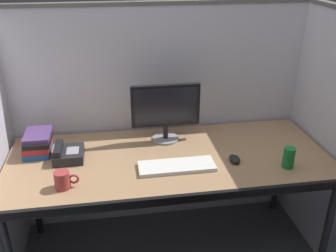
% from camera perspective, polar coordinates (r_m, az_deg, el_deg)
% --- Properties ---
extents(cubicle_partition_rear, '(2.21, 0.06, 1.57)m').
position_cam_1_polar(cubicle_partition_rear, '(2.58, -1.38, 1.10)').
color(cubicle_partition_rear, silver).
rests_on(cubicle_partition_rear, ground).
extents(cubicle_partition_right, '(0.06, 1.41, 1.57)m').
position_cam_1_polar(cubicle_partition_right, '(2.45, 24.24, -2.67)').
color(cubicle_partition_right, silver).
rests_on(cubicle_partition_right, ground).
extents(desk, '(1.90, 0.80, 0.74)m').
position_cam_1_polar(desk, '(2.23, 0.25, -6.02)').
color(desk, '#997551').
rests_on(desk, ground).
extents(monitor_center, '(0.43, 0.17, 0.37)m').
position_cam_1_polar(monitor_center, '(2.31, -0.37, 2.64)').
color(monitor_center, gray).
rests_on(monitor_center, desk).
extents(keyboard_main, '(0.43, 0.15, 0.02)m').
position_cam_1_polar(keyboard_main, '(2.10, 1.35, -6.20)').
color(keyboard_main, silver).
rests_on(keyboard_main, desk).
extents(computer_mouse, '(0.06, 0.10, 0.04)m').
position_cam_1_polar(computer_mouse, '(2.19, 10.18, -4.99)').
color(computer_mouse, black).
rests_on(computer_mouse, desk).
extents(soda_can, '(0.07, 0.07, 0.12)m').
position_cam_1_polar(soda_can, '(2.19, 18.02, -4.64)').
color(soda_can, '#197233').
rests_on(soda_can, desk).
extents(book_stack, '(0.16, 0.23, 0.13)m').
position_cam_1_polar(book_stack, '(2.36, -19.30, -2.48)').
color(book_stack, '#1E478C').
rests_on(book_stack, desk).
extents(coffee_mug, '(0.13, 0.08, 0.09)m').
position_cam_1_polar(coffee_mug, '(1.99, -15.83, -7.97)').
color(coffee_mug, '#993333').
rests_on(coffee_mug, desk).
extents(desk_phone, '(0.17, 0.19, 0.09)m').
position_cam_1_polar(desk_phone, '(2.25, -15.12, -4.13)').
color(desk_phone, black).
rests_on(desk_phone, desk).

